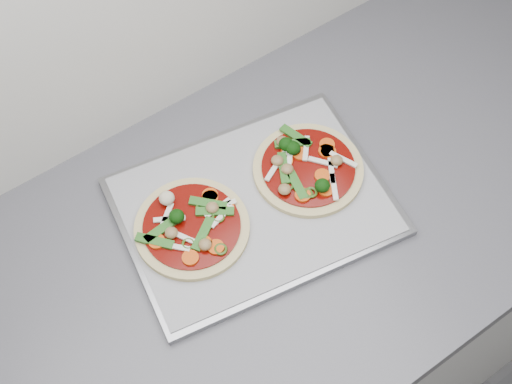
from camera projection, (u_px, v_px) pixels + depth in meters
base_cabinet at (507, 176)px, 1.71m from camera, size 3.60×0.60×0.86m
baking_tray at (254, 206)px, 1.11m from camera, size 0.45×0.36×0.01m
parchment at (254, 204)px, 1.10m from camera, size 0.43×0.35×0.00m
pizza_left at (192, 226)px, 1.07m from camera, size 0.21×0.21×0.03m
pizza_right at (306, 167)px, 1.12m from camera, size 0.23×0.23×0.03m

